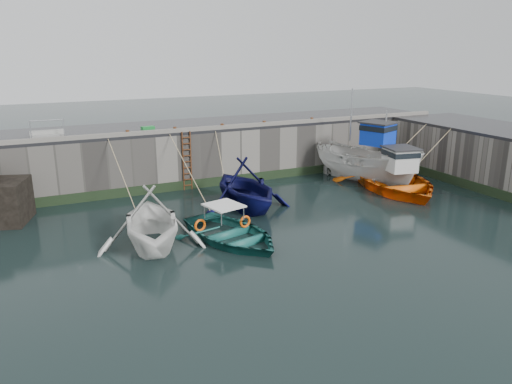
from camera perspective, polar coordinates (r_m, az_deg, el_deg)
name	(u,v)px	position (r m, az deg, el deg)	size (l,w,h in m)	color
ground	(315,246)	(19.83, 6.73, -6.20)	(120.00, 120.00, 0.00)	black
quay_back	(206,151)	(30.26, -5.75, 4.69)	(30.00, 5.00, 3.00)	slate
road_back	(205,125)	(29.99, -5.84, 7.65)	(30.00, 5.00, 0.16)	black
kerb_back	(219,127)	(27.78, -4.20, 7.38)	(30.00, 0.30, 0.20)	slate
algae_back	(222,181)	(28.23, -3.94, 1.28)	(30.00, 0.08, 0.50)	black
algae_right	(482,189)	(29.19, 24.41, 0.33)	(0.08, 15.00, 0.50)	black
ladder	(187,161)	(27.23, -7.88, 3.51)	(0.51, 0.08, 3.20)	#3F1E0F
boat_near_white	(152,246)	(20.18, -11.76, -6.04)	(4.44, 5.14, 2.71)	silver
boat_near_white_rope	(127,211)	(24.66, -14.48, -2.06)	(0.04, 5.38, 3.10)	tan
boat_near_blue	(232,240)	(20.33, -2.80, -5.52)	(3.71, 5.20, 1.08)	#1A5B55
boat_near_blue_rope	(191,204)	(24.99, -7.43, -1.43)	(0.04, 6.08, 3.10)	tan
boat_near_blacktrim	(245,208)	(24.24, -1.24, -1.85)	(4.55, 5.27, 2.78)	#090A3B
boat_near_blacktrim_rope	(219,190)	(27.29, -4.21, 0.20)	(0.04, 3.23, 3.10)	tan
boat_far_white	(367,164)	(29.27, 12.58, 3.19)	(4.85, 7.27, 5.63)	silver
boat_far_orange	(393,180)	(28.38, 15.38, 1.30)	(6.55, 8.19, 4.52)	#EB5F0C
fish_crate	(148,129)	(27.55, -12.26, 7.06)	(0.67, 0.36, 0.28)	#167A2C
railing	(47,134)	(27.06, -22.74, 6.14)	(1.60, 1.05, 1.00)	#A5A8AD
bollard_a	(127,133)	(26.51, -14.48, 6.57)	(0.18, 0.18, 0.28)	#3F1E0F
bollard_b	(175,129)	(27.08, -9.26, 7.07)	(0.18, 0.18, 0.28)	#3F1E0F
bollard_c	(222,126)	(27.94, -3.90, 7.52)	(0.18, 0.18, 0.28)	#3F1E0F
bollard_d	(264,123)	(28.97, 0.94, 7.87)	(0.18, 0.18, 0.28)	#3F1E0F
bollard_e	(312,120)	(30.51, 6.40, 8.20)	(0.18, 0.18, 0.28)	#3F1E0F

